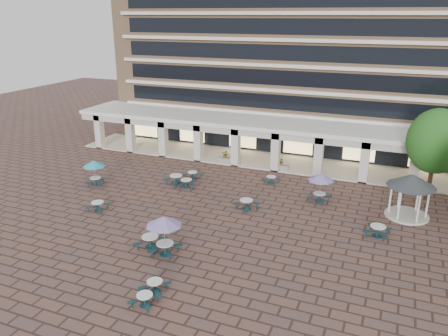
{
  "coord_description": "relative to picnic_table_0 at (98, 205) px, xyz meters",
  "views": [
    {
      "loc": [
        12.84,
        -27.66,
        14.83
      ],
      "look_at": [
        0.41,
        3.0,
        3.11
      ],
      "focal_mm": 35.0,
      "sensor_mm": 36.0,
      "label": 1
    }
  ],
  "objects": [
    {
      "name": "planter_right",
      "position": [
        11.01,
        14.94,
        0.04
      ],
      "size": [
        1.5,
        0.6,
        1.22
      ],
      "color": "gray",
      "rests_on": "ground"
    },
    {
      "name": "picnic_table_9",
      "position": [
        4.33,
        7.05,
        0.01
      ],
      "size": [
        2.06,
        2.06,
        0.76
      ],
      "rotation": [
        0.0,
        0.0,
        0.38
      ],
      "color": "#13323A",
      "rests_on": "ground"
    },
    {
      "name": "picnic_table_11",
      "position": [
        16.05,
        8.34,
        1.66
      ],
      "size": [
        2.14,
        2.14,
        2.47
      ],
      "rotation": [
        0.0,
        0.0,
        -0.31
      ],
      "color": "#13323A",
      "rests_on": "ground"
    },
    {
      "name": "ground",
      "position": [
        8.4,
        2.04,
        -0.44
      ],
      "size": [
        120.0,
        120.0,
        0.0
      ],
      "primitive_type": "plane",
      "color": "brown",
      "rests_on": "ground"
    },
    {
      "name": "picnic_table_1",
      "position": [
        9.76,
        -7.68,
        -0.03
      ],
      "size": [
        1.61,
        1.61,
        0.68
      ],
      "rotation": [
        0.0,
        0.0,
        -0.09
      ],
      "color": "#13323A",
      "rests_on": "ground"
    },
    {
      "name": "picnic_table_0",
      "position": [
        0.0,
        0.0,
        0.0
      ],
      "size": [
        1.73,
        1.73,
        0.73
      ],
      "rotation": [
        0.0,
        0.0,
        0.07
      ],
      "color": "#13323A",
      "rests_on": "ground"
    },
    {
      "name": "picnic_table_13",
      "position": [
        11.13,
        10.94,
        -0.04
      ],
      "size": [
        1.6,
        1.6,
        0.66
      ],
      "rotation": [
        0.0,
        0.0,
        -0.11
      ],
      "color": "#13323A",
      "rests_on": "ground"
    },
    {
      "name": "apartment_building",
      "position": [
        8.4,
        27.51,
        12.16
      ],
      "size": [
        40.0,
        15.5,
        25.2
      ],
      "color": "tan",
      "rests_on": "ground"
    },
    {
      "name": "picnic_table_12",
      "position": [
        3.88,
        9.23,
        -0.03
      ],
      "size": [
        1.84,
        1.84,
        0.69
      ],
      "rotation": [
        0.0,
        0.0,
        -0.32
      ],
      "color": "#13323A",
      "rests_on": "ground"
    },
    {
      "name": "planter_left",
      "position": [
        4.96,
        14.94,
        0.13
      ],
      "size": [
        1.5,
        0.67,
        1.34
      ],
      "color": "gray",
      "rests_on": "ground"
    },
    {
      "name": "tree_east_c",
      "position": [
        24.43,
        12.33,
        4.64
      ],
      "size": [
        4.67,
        4.67,
        7.78
      ],
      "color": "#412C1A",
      "rests_on": "ground"
    },
    {
      "name": "picnic_table_6",
      "position": [
        8.32,
        -3.93,
        1.88
      ],
      "size": [
        2.36,
        2.36,
        2.72
      ],
      "rotation": [
        0.0,
        0.0,
        0.03
      ],
      "color": "#13323A",
      "rests_on": "ground"
    },
    {
      "name": "gazebo",
      "position": [
        22.86,
        8.12,
        2.14
      ],
      "size": [
        3.68,
        3.68,
        3.42
      ],
      "rotation": [
        0.0,
        0.0,
        0.01
      ],
      "color": "beige",
      "rests_on": "ground"
    },
    {
      "name": "picnic_table_7",
      "position": [
        20.96,
        3.87,
        0.04
      ],
      "size": [
        2.01,
        2.01,
        0.81
      ],
      "rotation": [
        0.0,
        0.0,
        -0.17
      ],
      "color": "#13323A",
      "rests_on": "ground"
    },
    {
      "name": "picnic_table_10",
      "position": [
        10.87,
        4.73,
        0.04
      ],
      "size": [
        2.17,
        2.17,
        0.79
      ],
      "rotation": [
        0.0,
        0.0,
        -0.41
      ],
      "color": "#13323A",
      "rests_on": "ground"
    },
    {
      "name": "picnic_table_5",
      "position": [
        6.94,
        -3.5,
        0.06
      ],
      "size": [
        1.97,
        1.97,
        0.84
      ],
      "rotation": [
        0.0,
        0.0,
        0.06
      ],
      "color": "#13323A",
      "rests_on": "ground"
    },
    {
      "name": "retail_arcade",
      "position": [
        8.4,
        16.84,
        2.56
      ],
      "size": [
        42.0,
        6.6,
        4.4
      ],
      "color": "white",
      "rests_on": "ground"
    },
    {
      "name": "picnic_table_2",
      "position": [
        9.9,
        -8.96,
        -0.04
      ],
      "size": [
        1.53,
        1.53,
        0.67
      ],
      "rotation": [
        0.0,
        0.0,
        -0.03
      ],
      "color": "#13323A",
      "rests_on": "ground"
    },
    {
      "name": "picnic_table_8",
      "position": [
        3.08,
        7.42,
        0.08
      ],
      "size": [
        2.36,
        2.36,
        0.87
      ],
      "rotation": [
        0.0,
        0.0,
        -0.4
      ],
      "color": "#13323A",
      "rests_on": "ground"
    },
    {
      "name": "picnic_table_4",
      "position": [
        -3.62,
        4.43,
        1.56
      ],
      "size": [
        2.04,
        2.04,
        2.35
      ],
      "rotation": [
        0.0,
        0.0,
        0.38
      ],
      "color": "#13323A",
      "rests_on": "ground"
    }
  ]
}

